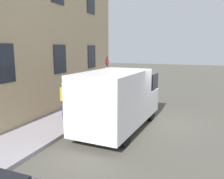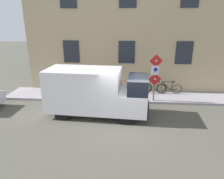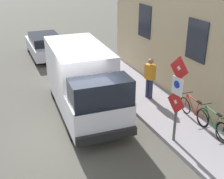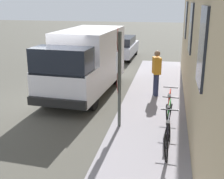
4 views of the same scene
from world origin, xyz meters
name	(u,v)px [view 4 (image 4 of 4)]	position (x,y,z in m)	size (l,w,h in m)	color
ground_plane	(52,104)	(0.00, 0.00, 0.00)	(80.00, 80.00, 0.00)	#4B4940
sidewalk_slab	(152,109)	(3.63, 0.00, 0.07)	(2.19, 15.79, 0.14)	gray
sign_post_stacked	(118,68)	(2.74, -1.72, 1.87)	(0.17, 0.56, 2.75)	#474C47
delivery_van	(86,61)	(0.84, 1.58, 1.33)	(2.35, 5.45, 2.50)	white
parked_hatchback	(121,47)	(0.98, 9.14, 0.73)	(1.84, 4.04, 1.38)	#B9B7C6
bicycle_black	(168,136)	(4.17, -2.90, 0.51)	(0.46, 1.71, 0.89)	black
bicycle_green	(168,120)	(4.17, -1.90, 0.51)	(0.46, 1.72, 0.89)	black
bicycle_red	(169,108)	(4.17, -0.90, 0.51)	(0.46, 1.71, 0.89)	black
pedestrian	(156,72)	(3.66, 1.37, 1.07)	(0.37, 0.46, 1.72)	#262B47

